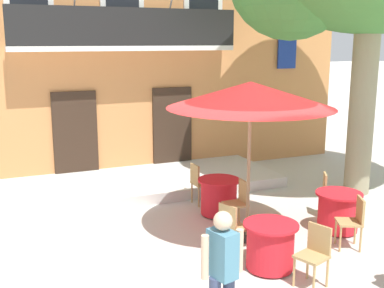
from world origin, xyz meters
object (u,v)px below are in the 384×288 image
Objects in this scene: cafe_table_near_tree at (338,211)px; pedestrian_mid_plaza at (222,271)px; cafe_umbrella at (251,95)px; cafe_chair_middle_1 at (239,201)px; cafe_chair_front_1 at (232,225)px; cafe_chair_near_tree_1 at (354,219)px; cafe_chair_front_0 at (315,251)px; cafe_chair_middle_0 at (199,181)px; cafe_table_middle at (219,196)px; cafe_table_front at (270,246)px; cafe_chair_near_tree_0 at (330,192)px.

pedestrian_mid_plaza reaches higher than cafe_table_near_tree.
cafe_table_near_tree is 2.84m from cafe_umbrella.
cafe_chair_middle_1 is 1.29m from cafe_chair_front_1.
cafe_chair_near_tree_1 is 1.63m from cafe_chair_front_0.
cafe_chair_front_1 is at bearing -176.38° from cafe_table_near_tree.
cafe_chair_middle_1 is (0.17, -1.50, 0.00)m from cafe_chair_middle_0.
cafe_chair_middle_1 is 0.31× the size of cafe_umbrella.
cafe_chair_front_0 reaches higher than cafe_table_near_tree.
cafe_chair_middle_1 is at bearing 76.58° from cafe_umbrella.
cafe_table_near_tree and cafe_table_middle have the same top height.
cafe_chair_middle_0 is 3.26m from cafe_table_front.
cafe_chair_near_tree_0 is 1.00× the size of cafe_chair_front_0.
cafe_table_front is at bearing -157.47° from cafe_table_near_tree.
cafe_chair_middle_0 is at bearing 126.30° from cafe_table_near_tree.
cafe_chair_middle_0 is 0.55× the size of pedestrian_mid_plaza.
cafe_chair_near_tree_0 is at bearing 32.74° from cafe_table_front.
cafe_chair_near_tree_0 reaches higher than cafe_table_middle.
cafe_chair_near_tree_0 is at bearing 66.48° from cafe_chair_near_tree_1.
cafe_chair_middle_0 and cafe_chair_front_0 have the same top height.
cafe_chair_middle_1 is 2.16m from cafe_umbrella.
pedestrian_mid_plaza is (-1.77, -4.66, 0.41)m from cafe_chair_middle_0.
cafe_chair_front_0 is 2.79m from cafe_umbrella.
pedestrian_mid_plaza is (-1.88, -3.91, 0.54)m from cafe_table_middle.
cafe_chair_middle_0 is (-0.11, 0.75, 0.14)m from cafe_table_middle.
cafe_table_middle is at bearing 134.83° from cafe_table_near_tree.
cafe_umbrella is at bearing 55.07° from pedestrian_mid_plaza.
cafe_chair_front_0 is at bearing -65.02° from cafe_table_front.
cafe_chair_middle_1 is at bearing 129.51° from cafe_chair_near_tree_1.
cafe_chair_near_tree_0 is 2.96m from cafe_umbrella.
cafe_table_near_tree is 0.95× the size of cafe_chair_front_0.
cafe_chair_near_tree_1 is at bearing 29.60° from cafe_chair_front_0.
cafe_chair_near_tree_0 is (0.34, 0.67, 0.14)m from cafe_table_near_tree.
cafe_chair_middle_0 is 2.62m from cafe_chair_front_1.
cafe_table_middle is 3.19m from cafe_chair_front_0.
cafe_chair_front_0 is 0.31× the size of cafe_umbrella.
cafe_umbrella is at bearing 91.99° from cafe_chair_front_0.
pedestrian_mid_plaza is at bearing -110.82° from cafe_chair_middle_0.
cafe_chair_front_0 is at bearing -150.40° from cafe_chair_near_tree_1.
cafe_chair_front_0 reaches higher than cafe_table_middle.
cafe_chair_front_0 is (-1.68, -1.51, 0.14)m from cafe_table_near_tree.
cafe_chair_near_tree_1 is at bearing -113.52° from cafe_chair_near_tree_0.
cafe_chair_near_tree_0 is 1.00× the size of cafe_chair_middle_1.
pedestrian_mid_plaza is at bearing -158.81° from cafe_chair_front_0.
cafe_chair_near_tree_1 is 1.00× the size of cafe_chair_front_1.
cafe_umbrella is at bearing 168.71° from cafe_table_near_tree.
cafe_chair_near_tree_0 is 1.96m from cafe_chair_middle_1.
cafe_table_near_tree is 0.95× the size of cafe_chair_near_tree_1.
cafe_chair_middle_0 is 0.31× the size of cafe_umbrella.
cafe_table_middle and cafe_table_front have the same top height.
cafe_chair_middle_0 is 1.00× the size of cafe_chair_front_1.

